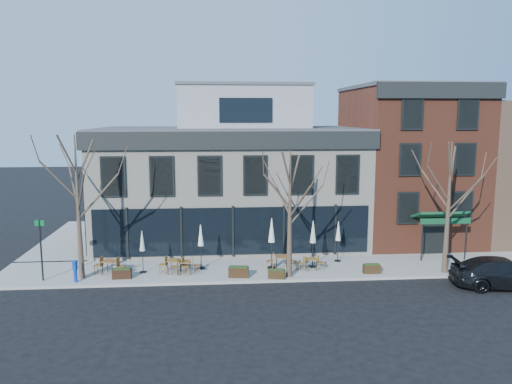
{
  "coord_description": "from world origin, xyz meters",
  "views": [
    {
      "loc": [
        -1.02,
        -30.51,
        9.09
      ],
      "look_at": [
        1.62,
        2.0,
        4.04
      ],
      "focal_mm": 35.0,
      "sensor_mm": 36.0,
      "label": 1
    }
  ],
  "objects": [
    {
      "name": "umbrella_1",
      "position": [
        -1.95,
        -2.08,
        2.02
      ],
      "size": [
        0.42,
        0.42,
        2.64
      ],
      "color": "black",
      "rests_on": "sidewalk_front"
    },
    {
      "name": "parked_sedan",
      "position": [
        14.15,
        -6.17,
        0.79
      ],
      "size": [
        5.63,
        2.69,
        1.58
      ],
      "primitive_type": "imported",
      "rotation": [
        0.0,
        0.0,
        1.48
      ],
      "color": "black",
      "rests_on": "ground"
    },
    {
      "name": "sign_pole",
      "position": [
        -10.5,
        -3.5,
        2.07
      ],
      "size": [
        0.5,
        0.1,
        3.4
      ],
      "color": "black",
      "rests_on": "sidewalk_front"
    },
    {
      "name": "cafe_set_2",
      "position": [
        -2.83,
        -2.94,
        0.6
      ],
      "size": [
        1.71,
        0.73,
        0.88
      ],
      "color": "brown",
      "rests_on": "sidewalk_front"
    },
    {
      "name": "cafe_set_1",
      "position": [
        -3.44,
        -2.84,
        0.65
      ],
      "size": [
        1.88,
        0.88,
        0.96
      ],
      "color": "brown",
      "rests_on": "sidewalk_front"
    },
    {
      "name": "planter_3",
      "position": [
        7.78,
        -3.72,
        0.42
      ],
      "size": [
        0.98,
        0.4,
        0.54
      ],
      "color": "black",
      "rests_on": "sidewalk_front"
    },
    {
      "name": "umbrella_0",
      "position": [
        -5.24,
        -2.54,
        1.87
      ],
      "size": [
        0.39,
        0.39,
        2.44
      ],
      "color": "black",
      "rests_on": "sidewalk_front"
    },
    {
      "name": "red_brick_building",
      "position": [
        13.0,
        4.98,
        5.64
      ],
      "size": [
        8.2,
        11.78,
        11.18
      ],
      "color": "brown",
      "rests_on": "ground"
    },
    {
      "name": "umbrella_3",
      "position": [
        4.63,
        -2.32,
        2.16
      ],
      "size": [
        0.46,
        0.46,
        2.85
      ],
      "color": "black",
      "rests_on": "sidewalk_front"
    },
    {
      "name": "tree_mid",
      "position": [
        3.01,
        -3.9,
        3.79
      ],
      "size": [
        3.5,
        3.55,
        7.04
      ],
      "color": "#382B21",
      "rests_on": "sidewalk_front"
    },
    {
      "name": "sidewalk_front",
      "position": [
        3.25,
        -2.15,
        0.07
      ],
      "size": [
        33.5,
        4.7,
        0.15
      ],
      "primitive_type": "cube",
      "color": "gray",
      "rests_on": "ground"
    },
    {
      "name": "planter_2",
      "position": [
        2.26,
        -4.2,
        0.41
      ],
      "size": [
        0.99,
        0.56,
        0.52
      ],
      "color": "#302110",
      "rests_on": "sidewalk_front"
    },
    {
      "name": "planter_1",
      "position": [
        0.18,
        -3.81,
        0.46
      ],
      "size": [
        1.16,
        0.57,
        0.63
      ],
      "color": "black",
      "rests_on": "sidewalk_front"
    },
    {
      "name": "corner_building",
      "position": [
        0.07,
        5.07,
        4.72
      ],
      "size": [
        18.39,
        10.39,
        11.1
      ],
      "color": "beige",
      "rests_on": "ground"
    },
    {
      "name": "sidewalk_side",
      "position": [
        -11.25,
        6.0,
        0.07
      ],
      "size": [
        4.5,
        12.0,
        0.15
      ],
      "primitive_type": "cube",
      "color": "gray",
      "rests_on": "ground"
    },
    {
      "name": "cafe_set_0",
      "position": [
        -7.08,
        -2.68,
        0.65
      ],
      "size": [
        1.9,
        0.94,
        0.97
      ],
      "color": "brown",
      "rests_on": "sidewalk_front"
    },
    {
      "name": "cafe_set_3",
      "position": [
        2.75,
        -2.54,
        0.64
      ],
      "size": [
        1.86,
        0.8,
        0.96
      ],
      "color": "brown",
      "rests_on": "sidewalk_front"
    },
    {
      "name": "ground",
      "position": [
        0.0,
        0.0,
        0.0
      ],
      "size": [
        120.0,
        120.0,
        0.0
      ],
      "primitive_type": "plane",
      "color": "black",
      "rests_on": "ground"
    },
    {
      "name": "call_box",
      "position": [
        -8.64,
        -3.93,
        0.82
      ],
      "size": [
        0.26,
        0.25,
        1.27
      ],
      "color": "#0D3AB3",
      "rests_on": "sidewalk_front"
    },
    {
      "name": "umbrella_4",
      "position": [
        6.41,
        -1.26,
        1.92
      ],
      "size": [
        0.4,
        0.4,
        2.51
      ],
      "color": "black",
      "rests_on": "sidewalk_front"
    },
    {
      "name": "tree_corner",
      "position": [
        -8.49,
        -3.2,
        4.25
      ],
      "size": [
        3.93,
        3.98,
        7.92
      ],
      "color": "#382B21",
      "rests_on": "sidewalk_front"
    },
    {
      "name": "tree_right",
      "position": [
        12.01,
        -3.9,
        4.02
      ],
      "size": [
        3.72,
        3.77,
        7.48
      ],
      "color": "#382B21",
      "rests_on": "sidewalk_front"
    },
    {
      "name": "planter_0",
      "position": [
        -6.26,
        -3.5,
        0.43
      ],
      "size": [
        1.04,
        0.44,
        0.57
      ],
      "color": "black",
      "rests_on": "sidewalk_front"
    },
    {
      "name": "umbrella_2",
      "position": [
        2.18,
        -2.32,
        2.27
      ],
      "size": [
        0.48,
        0.48,
        3.0
      ],
      "color": "black",
      "rests_on": "sidewalk_front"
    },
    {
      "name": "cafe_set_4",
      "position": [
        4.46,
        -2.82,
        0.58
      ],
      "size": [
        1.59,
        0.66,
        0.83
      ],
      "color": "brown",
      "rests_on": "sidewalk_front"
    }
  ]
}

